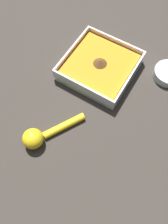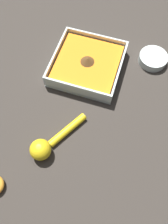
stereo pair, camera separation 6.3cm
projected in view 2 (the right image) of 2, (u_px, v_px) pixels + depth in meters
name	position (u px, v px, depth m)	size (l,w,h in m)	color
ground_plane	(83.00, 71.00, 0.72)	(4.00, 4.00, 0.00)	#332D28
square_dish	(87.00, 65.00, 0.70)	(0.21, 0.21, 0.05)	silver
spice_bowl	(153.00, 59.00, 0.72)	(0.09, 0.09, 0.03)	silver
lemon_squeezer	(47.00, 145.00, 0.59)	(0.17, 0.12, 0.06)	yellow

